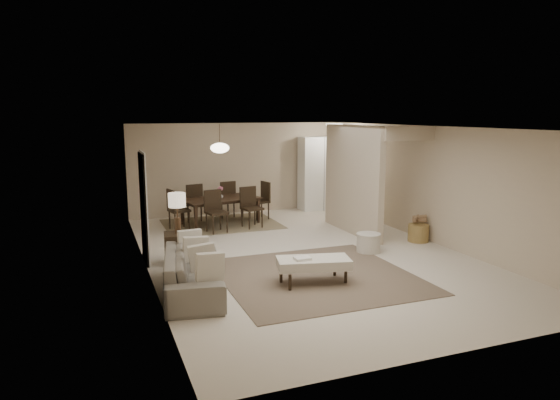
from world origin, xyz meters
name	(u,v)px	position (x,y,z in m)	size (l,w,h in m)	color
floor	(302,254)	(0.00, 0.00, 0.00)	(9.00, 9.00, 0.00)	beige
ceiling	(303,127)	(0.00, 0.00, 2.50)	(9.00, 9.00, 0.00)	white
back_wall	(238,168)	(0.00, 4.50, 1.25)	(6.00, 6.00, 0.00)	#C7B396
left_wall	(145,201)	(-3.00, 0.00, 1.25)	(9.00, 9.00, 0.00)	#C7B396
right_wall	(430,184)	(3.00, 0.00, 1.25)	(9.00, 9.00, 0.00)	#C7B396
partition	(353,180)	(1.80, 1.25, 1.25)	(0.15, 2.50, 2.50)	#C7B396
doorway	(144,208)	(-2.97, 0.60, 1.02)	(0.04, 0.90, 2.04)	black
pantry_cabinet	(320,173)	(2.35, 4.15, 1.05)	(1.20, 0.55, 2.10)	white
flush_light	(334,125)	(2.30, 3.20, 2.46)	(0.44, 0.44, 0.05)	white
living_rug	(317,276)	(-0.33, -1.38, 0.01)	(3.20, 3.20, 0.01)	brown
sofa	(193,272)	(-2.45, -1.38, 0.32)	(0.85, 2.18, 0.64)	slate
ottoman_bench	(313,263)	(-0.53, -1.68, 0.34)	(1.28, 0.80, 0.43)	beige
side_table	(179,248)	(-2.40, 0.27, 0.28)	(0.51, 0.51, 0.56)	black
table_lamp	(177,204)	(-2.40, 0.27, 1.12)	(0.32, 0.32, 0.76)	#49321F
round_pouf	(368,243)	(1.29, -0.37, 0.19)	(0.49, 0.49, 0.38)	beige
wicker_basket	(418,233)	(2.75, -0.02, 0.19)	(0.45, 0.45, 0.38)	olive
dining_rug	(221,224)	(-0.85, 3.18, 0.01)	(2.80, 2.10, 0.01)	#7A6B4B
dining_table	(221,211)	(-0.85, 3.18, 0.33)	(1.89, 1.05, 0.67)	black
dining_chairs	(221,205)	(-0.85, 3.18, 0.50)	(2.69, 2.17, 0.99)	black
vase	(221,196)	(-0.85, 3.18, 0.73)	(0.13, 0.13, 0.13)	silver
yellow_mat	(362,221)	(2.63, 2.19, 0.01)	(0.84, 0.51, 0.01)	#FFF528
pendant_light	(220,148)	(-0.85, 3.18, 1.92)	(0.46, 0.46, 0.71)	#49321F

